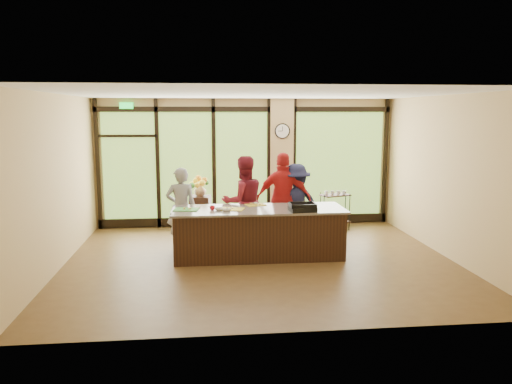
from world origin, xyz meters
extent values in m
plane|color=#4D351B|center=(0.00, 0.00, 0.00)|extent=(7.00, 7.00, 0.00)
plane|color=silver|center=(0.00, 0.00, 3.00)|extent=(7.00, 7.00, 0.00)
plane|color=tan|center=(0.00, 3.00, 1.50)|extent=(7.00, 0.00, 7.00)
plane|color=tan|center=(-3.50, 0.00, 1.50)|extent=(0.00, 6.00, 6.00)
plane|color=tan|center=(3.50, 0.00, 1.50)|extent=(0.00, 6.00, 6.00)
cube|color=tan|center=(0.85, 2.94, 1.50)|extent=(0.55, 0.12, 3.00)
cube|color=black|center=(0.00, 2.95, 2.75)|extent=(6.90, 0.08, 0.12)
cube|color=black|center=(0.00, 2.95, 0.12)|extent=(6.90, 0.08, 0.20)
cube|color=#19D83F|center=(-2.70, 2.90, 2.83)|extent=(0.30, 0.04, 0.14)
cube|color=#446F27|center=(-2.70, 2.97, 1.45)|extent=(1.20, 0.02, 2.50)
cube|color=#446F27|center=(-1.40, 2.97, 1.45)|extent=(1.20, 0.02, 2.50)
cube|color=#446F27|center=(-0.10, 2.97, 1.45)|extent=(1.20, 0.02, 2.50)
cube|color=#446F27|center=(2.25, 2.97, 1.45)|extent=(2.10, 0.02, 2.50)
cube|color=black|center=(-3.40, 2.95, 1.50)|extent=(0.08, 0.08, 3.00)
cube|color=black|center=(-2.05, 2.95, 1.50)|extent=(0.08, 0.08, 3.00)
cube|color=black|center=(-0.75, 2.95, 1.50)|extent=(0.08, 0.08, 3.00)
cube|color=black|center=(0.55, 2.95, 1.50)|extent=(0.08, 0.08, 3.00)
cube|color=black|center=(1.15, 2.95, 1.50)|extent=(0.08, 0.08, 3.00)
cube|color=black|center=(3.40, 2.95, 1.50)|extent=(0.08, 0.08, 3.00)
cube|color=black|center=(0.00, 0.30, 0.44)|extent=(3.10, 1.00, 0.88)
cube|color=gray|center=(0.00, 0.30, 0.90)|extent=(3.20, 1.10, 0.04)
cylinder|color=black|center=(0.85, 2.87, 2.25)|extent=(0.36, 0.04, 0.36)
cylinder|color=white|center=(0.85, 2.85, 2.25)|extent=(0.31, 0.01, 0.31)
cube|color=black|center=(0.85, 2.85, 2.30)|extent=(0.01, 0.00, 0.11)
cube|color=black|center=(0.80, 2.85, 2.25)|extent=(0.09, 0.00, 0.01)
imported|color=gray|center=(-1.45, 1.02, 0.82)|extent=(0.61, 0.42, 1.63)
imported|color=maroon|center=(-0.22, 1.03, 0.92)|extent=(1.04, 0.91, 1.83)
imported|color=#B21B1B|center=(0.61, 1.12, 0.94)|extent=(1.18, 0.68, 1.88)
imported|color=#181A35|center=(0.87, 1.17, 0.83)|extent=(1.15, 0.78, 1.65)
cube|color=black|center=(0.76, -0.05, 0.96)|extent=(0.49, 0.40, 0.08)
imported|color=silver|center=(0.68, 0.05, 0.96)|extent=(0.37, 0.37, 0.07)
cube|color=green|center=(-1.33, 0.31, 0.93)|extent=(0.49, 0.40, 0.01)
cube|color=gold|center=(-0.49, 0.26, 0.93)|extent=(0.48, 0.41, 0.01)
cube|color=gold|center=(-0.02, 0.65, 0.93)|extent=(0.43, 0.36, 0.01)
imported|color=silver|center=(-0.60, 0.10, 0.95)|extent=(0.21, 0.21, 0.05)
imported|color=silver|center=(-0.74, 0.20, 0.94)|extent=(0.18, 0.18, 0.05)
imported|color=silver|center=(-0.01, 0.75, 0.93)|extent=(0.14, 0.14, 0.03)
imported|color=#AA111D|center=(-0.85, 0.24, 0.96)|extent=(0.11, 0.11, 0.08)
cube|color=black|center=(-1.08, 2.15, 0.43)|extent=(0.50, 0.50, 0.86)
imported|color=#90724E|center=(-1.08, 2.15, 1.00)|extent=(0.34, 0.34, 0.28)
cube|color=black|center=(2.01, 2.35, 0.17)|extent=(0.74, 0.57, 0.03)
cube|color=black|center=(2.01, 2.35, 0.80)|extent=(0.74, 0.57, 0.03)
cylinder|color=black|center=(1.71, 2.19, 0.42)|extent=(0.02, 0.02, 0.84)
cylinder|color=black|center=(2.31, 2.19, 0.42)|extent=(0.02, 0.02, 0.84)
cylinder|color=black|center=(1.71, 2.52, 0.42)|extent=(0.02, 0.02, 0.84)
cylinder|color=black|center=(2.31, 2.52, 0.42)|extent=(0.02, 0.02, 0.84)
imported|color=silver|center=(1.81, 2.35, 0.85)|extent=(0.12, 0.12, 0.09)
imported|color=silver|center=(1.95, 2.35, 0.85)|extent=(0.12, 0.12, 0.09)
imported|color=silver|center=(2.09, 2.35, 0.85)|extent=(0.12, 0.12, 0.09)
imported|color=silver|center=(2.22, 2.35, 0.85)|extent=(0.12, 0.12, 0.09)
camera|label=1|loc=(-1.01, -8.71, 2.68)|focal=35.00mm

